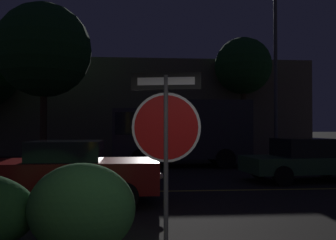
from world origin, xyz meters
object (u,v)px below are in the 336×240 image
at_px(stop_sign, 166,128).
at_px(passing_car_3, 305,160).
at_px(tree_0, 44,50).
at_px(tree_1, 243,66).
at_px(passing_car_2, 71,172).
at_px(hedge_bush_2, 82,209).
at_px(street_lamp, 275,49).
at_px(delivery_truck, 179,130).

bearing_deg(stop_sign, passing_car_3, 65.70).
height_order(stop_sign, tree_0, tree_0).
distance_m(tree_0, tree_1, 11.39).
bearing_deg(passing_car_2, passing_car_3, 112.82).
bearing_deg(stop_sign, tree_0, 121.78).
xyz_separation_m(hedge_bush_2, street_lamp, (6.87, 10.82, 4.59)).
height_order(passing_car_2, tree_1, tree_1).
xyz_separation_m(delivery_truck, street_lamp, (4.23, -0.58, 3.61)).
bearing_deg(street_lamp, tree_1, 87.59).
bearing_deg(stop_sign, hedge_bush_2, 173.51).
bearing_deg(street_lamp, delivery_truck, 172.17).
distance_m(hedge_bush_2, tree_1, 18.75).
xyz_separation_m(stop_sign, passing_car_3, (5.06, 6.86, -1.05)).
bearing_deg(passing_car_2, tree_1, 148.53).
distance_m(stop_sign, street_lamp, 13.06).
relative_size(stop_sign, tree_0, 0.32).
distance_m(stop_sign, delivery_truck, 11.88).
relative_size(delivery_truck, tree_0, 0.78).
xyz_separation_m(stop_sign, street_lamp, (5.75, 11.20, 3.48)).
bearing_deg(street_lamp, hedge_bush_2, -122.42).
bearing_deg(passing_car_2, stop_sign, 24.98).
height_order(stop_sign, delivery_truck, delivery_truck).
bearing_deg(stop_sign, passing_car_2, 127.80).
relative_size(passing_car_3, delivery_truck, 0.70).
distance_m(delivery_truck, tree_1, 7.88).
relative_size(passing_car_3, street_lamp, 0.52).
height_order(hedge_bush_2, tree_0, tree_0).
height_order(delivery_truck, tree_1, tree_1).
relative_size(passing_car_2, delivery_truck, 0.67).
distance_m(street_lamp, tree_0, 10.71).
height_order(passing_car_3, delivery_truck, delivery_truck).
distance_m(passing_car_2, passing_car_3, 7.54).
bearing_deg(passing_car_2, hedge_bush_2, 11.22).
height_order(hedge_bush_2, passing_car_3, passing_car_3).
relative_size(stop_sign, street_lamp, 0.30).
relative_size(hedge_bush_2, tree_1, 0.21).
xyz_separation_m(hedge_bush_2, passing_car_3, (6.18, 6.49, 0.05)).
bearing_deg(street_lamp, tree_0, 168.73).
distance_m(hedge_bush_2, passing_car_3, 8.96).
distance_m(street_lamp, tree_1, 5.86).
distance_m(stop_sign, passing_car_3, 8.59).
height_order(passing_car_3, tree_1, tree_1).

